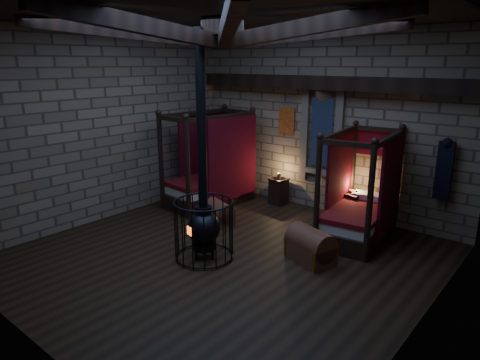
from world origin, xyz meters
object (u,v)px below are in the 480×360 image
Objects in this scene: bed_right at (359,212)px; trunk_left at (219,214)px; stove at (204,225)px; trunk_right at (311,246)px; bed_left at (211,181)px.

bed_right is 3.03m from trunk_left.
stove reaches higher than bed_right.
bed_right is 2.21× the size of trunk_right.
trunk_right is (3.69, -1.29, -0.29)m from bed_left.
bed_left is at bearing 179.21° from trunk_right.
bed_right is at bearing 45.10° from trunk_left.
bed_right is 1.64m from trunk_right.
bed_right reaches higher than trunk_left.
bed_left is 3.92m from trunk_right.
bed_right is at bearing 10.54° from bed_left.
bed_left is 3.88m from bed_right.
bed_left is 3.24m from stove.
trunk_right is 0.24× the size of stove.
trunk_left is at bearing -168.35° from trunk_right.
stove is at bearing -43.14° from bed_left.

